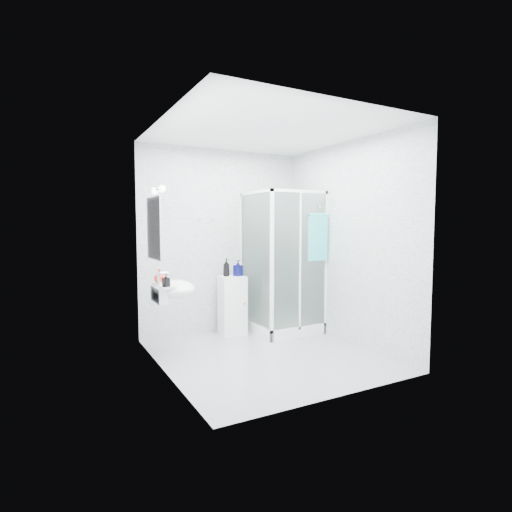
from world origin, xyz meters
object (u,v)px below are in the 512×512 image
shampoo_bottle_b (238,268)px  storage_cabinet (232,305)px  hand_towel (318,236)px  shampoo_bottle_a (226,267)px  shower_enclosure (281,302)px  wall_basin (172,289)px  soap_dispenser_black (166,280)px  soap_dispenser_orange (160,276)px

shampoo_bottle_b → storage_cabinet: bearing=161.7°
hand_towel → shampoo_bottle_a: hand_towel is taller
shampoo_bottle_a → shampoo_bottle_b: bearing=-16.4°
shower_enclosure → wall_basin: bearing=-169.2°
storage_cabinet → soap_dispenser_black: bearing=-140.6°
wall_basin → soap_dispenser_orange: size_ratio=3.45×
soap_dispenser_orange → hand_towel: bearing=-5.4°
shampoo_bottle_a → soap_dispenser_orange: bearing=-155.2°
soap_dispenser_black → storage_cabinet: bearing=34.1°
hand_towel → shampoo_bottle_b: size_ratio=2.87×
shampoo_bottle_a → shampoo_bottle_b: 0.17m
shampoo_bottle_b → soap_dispenser_orange: 1.30m
shower_enclosure → shampoo_bottle_b: (-0.55, 0.25, 0.49)m
storage_cabinet → hand_towel: bearing=-29.4°
wall_basin → shampoo_bottle_a: size_ratio=2.28×
storage_cabinet → soap_dispenser_black: 1.48m
shampoo_bottle_a → soap_dispenser_black: (-1.07, -0.80, -0.01)m
storage_cabinet → shampoo_bottle_b: bearing=-12.9°
soap_dispenser_black → wall_basin: bearing=56.9°
storage_cabinet → soap_dispenser_orange: size_ratio=5.06×
storage_cabinet → hand_towel: 1.53m
wall_basin → shampoo_bottle_b: size_ratio=2.51×
shampoo_bottle_a → shower_enclosure: bearing=-22.4°
shower_enclosure → soap_dispenser_black: shower_enclosure is taller
shower_enclosure → shampoo_bottle_b: size_ratio=8.95×
wall_basin → soap_dispenser_orange: bearing=134.7°
storage_cabinet → shampoo_bottle_a: (-0.08, 0.02, 0.53)m
shower_enclosure → shampoo_bottle_a: bearing=157.6°
storage_cabinet → shampoo_bottle_b: 0.53m
soap_dispenser_black → soap_dispenser_orange: bearing=88.3°
shower_enclosure → shampoo_bottle_a: 0.91m
storage_cabinet → wall_basin: bearing=-144.8°
storage_cabinet → hand_towel: size_ratio=1.28×
shampoo_bottle_b → wall_basin: bearing=-153.1°
soap_dispenser_orange → wall_basin: bearing=-45.3°
storage_cabinet → shower_enclosure: bearing=-18.0°
shampoo_bottle_b → soap_dispenser_black: size_ratio=1.57×
storage_cabinet → soap_dispenser_black: soap_dispenser_black is taller
wall_basin → soap_dispenser_orange: (-0.12, 0.12, 0.15)m
shower_enclosure → soap_dispenser_orange: (-1.77, -0.20, 0.50)m
hand_towel → soap_dispenser_orange: hand_towel is taller
wall_basin → hand_towel: bearing=-2.4°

